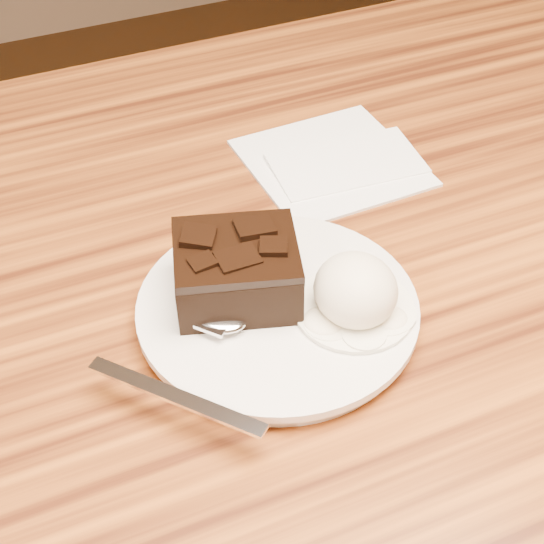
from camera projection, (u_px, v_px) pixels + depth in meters
name	position (u px, v px, depth m)	size (l,w,h in m)	color
plate	(278.00, 313.00, 0.62)	(0.20, 0.20, 0.02)	white
brownie	(237.00, 274.00, 0.61)	(0.09, 0.08, 0.04)	black
ice_cream_scoop	(356.00, 290.00, 0.60)	(0.06, 0.06, 0.05)	white
melt_puddle	(354.00, 309.00, 0.61)	(0.09, 0.09, 0.00)	white
spoon	(216.00, 317.00, 0.60)	(0.04, 0.19, 0.01)	silver
napkin	(332.00, 161.00, 0.77)	(0.14, 0.14, 0.01)	white
crumb_a	(385.00, 326.00, 0.60)	(0.01, 0.01, 0.00)	black
crumb_b	(340.00, 342.00, 0.59)	(0.01, 0.01, 0.00)	black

